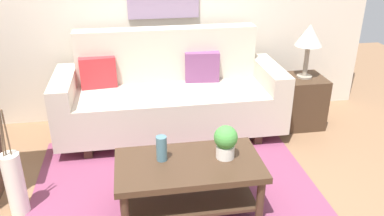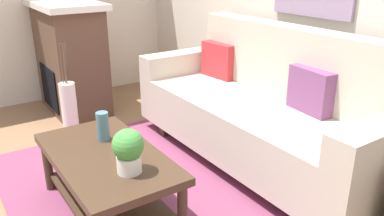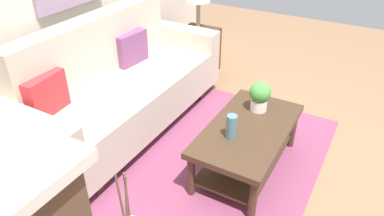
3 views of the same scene
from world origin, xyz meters
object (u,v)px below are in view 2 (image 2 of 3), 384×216
Objects in this scene: throw_pillow_plum at (311,91)px; floor_vase at (70,110)px; fireplace at (71,58)px; potted_plant_tabletop at (128,149)px; tabletop_vase at (103,126)px; couch at (261,111)px; throw_pillow_crimson at (219,60)px; coffee_table at (107,170)px.

throw_pillow_plum is 2.13m from floor_vase.
fireplace reaches higher than floor_vase.
throw_pillow_plum reaches higher than potted_plant_tabletop.
floor_vase is at bearing 174.59° from tabletop_vase.
couch is 0.77m from throw_pillow_crimson.
fireplace is at bearing 169.76° from potted_plant_tabletop.
throw_pillow_plum is (1.08, 0.00, 0.00)m from throw_pillow_crimson.
tabletop_vase is 0.75× the size of potted_plant_tabletop.
coffee_table is 4.20× the size of potted_plant_tabletop.
potted_plant_tabletop is 1.63m from floor_vase.
couch is 1.97× the size of fireplace.
coffee_table is (-0.01, -1.30, -0.12)m from couch.
fireplace is (-1.76, 0.36, 0.06)m from tabletop_vase.
throw_pillow_crimson is at bearing 38.54° from fireplace.
throw_pillow_crimson is at bearing 125.39° from potted_plant_tabletop.
couch is 6.36× the size of throw_pillow_plum.
fireplace reaches higher than tabletop_vase.
potted_plant_tabletop reaches higher than floor_vase.
coffee_table is at bearing -19.24° from tabletop_vase.
throw_pillow_crimson is 0.69× the size of floor_vase.
fireplace reaches higher than throw_pillow_plum.
floor_vase reaches higher than coffee_table.
throw_pillow_crimson is 0.33× the size of coffee_table.
potted_plant_tabletop is at bearing -5.27° from floor_vase.
throw_pillow_crimson reaches higher than coffee_table.
throw_pillow_crimson reaches higher than floor_vase.
fireplace is 2.23× the size of floor_vase.
throw_pillow_plum is at bearing 86.59° from potted_plant_tabletop.
tabletop_vase is 1.15m from floor_vase.
floor_vase is (0.65, -0.26, -0.33)m from fireplace.
coffee_table is 2.11× the size of floor_vase.
throw_pillow_crimson is at bearing 116.48° from coffee_table.
floor_vase is at bearing 174.73° from potted_plant_tabletop.
throw_pillow_crimson is at bearing 110.78° from tabletop_vase.
couch is at bearing 23.85° from fireplace.
floor_vase is (-1.67, -1.25, -0.42)m from throw_pillow_plum.
potted_plant_tabletop is at bearing 5.41° from coffee_table.
fireplace is (-1.25, -0.99, -0.09)m from throw_pillow_crimson.
floor_vase is (-1.30, 0.17, -0.05)m from coffee_table.
coffee_table is at bearing -12.43° from fireplace.
potted_plant_tabletop is at bearing -93.41° from throw_pillow_plum.
fireplace reaches higher than couch.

